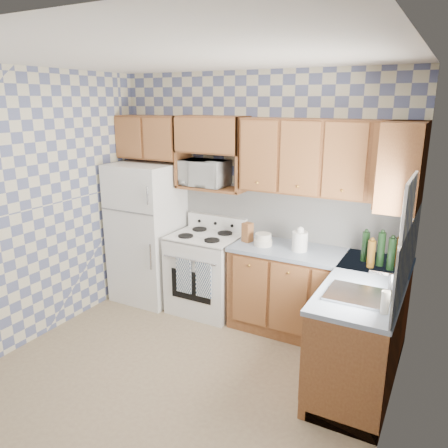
{
  "coord_description": "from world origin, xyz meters",
  "views": [
    {
      "loc": [
        1.95,
        -2.79,
        2.39
      ],
      "look_at": [
        0.05,
        0.75,
        1.25
      ],
      "focal_mm": 35.0,
      "sensor_mm": 36.0,
      "label": 1
    }
  ],
  "objects_px": {
    "stove_body": "(206,274)",
    "microwave": "(205,173)",
    "refrigerator": "(148,233)",
    "electric_kettle": "(300,241)"
  },
  "relations": [
    {
      "from": "refrigerator",
      "to": "microwave",
      "type": "distance_m",
      "value": 1.05
    },
    {
      "from": "stove_body",
      "to": "microwave",
      "type": "bearing_deg",
      "value": 119.63
    },
    {
      "from": "microwave",
      "to": "electric_kettle",
      "type": "distance_m",
      "value": 1.36
    },
    {
      "from": "refrigerator",
      "to": "electric_kettle",
      "type": "xyz_separation_m",
      "value": [
        1.92,
        0.01,
        0.18
      ]
    },
    {
      "from": "electric_kettle",
      "to": "microwave",
      "type": "bearing_deg",
      "value": 171.27
    },
    {
      "from": "stove_body",
      "to": "electric_kettle",
      "type": "distance_m",
      "value": 1.25
    },
    {
      "from": "stove_body",
      "to": "microwave",
      "type": "relative_size",
      "value": 1.7
    },
    {
      "from": "refrigerator",
      "to": "electric_kettle",
      "type": "distance_m",
      "value": 1.93
    },
    {
      "from": "stove_body",
      "to": "microwave",
      "type": "height_order",
      "value": "microwave"
    },
    {
      "from": "electric_kettle",
      "to": "refrigerator",
      "type": "bearing_deg",
      "value": -179.69
    }
  ]
}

